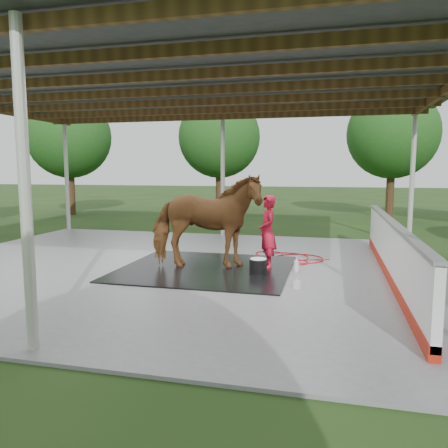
% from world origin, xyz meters
% --- Properties ---
extents(ground, '(100.00, 100.00, 0.00)m').
position_xyz_m(ground, '(0.00, 0.00, 0.00)').
color(ground, '#1E3814').
extents(concrete_slab, '(12.00, 10.00, 0.05)m').
position_xyz_m(concrete_slab, '(0.00, 0.00, 0.03)').
color(concrete_slab, slate).
rests_on(concrete_slab, ground).
extents(pavilion_structure, '(12.60, 10.60, 4.05)m').
position_xyz_m(pavilion_structure, '(0.00, -0.00, 3.97)').
color(pavilion_structure, beige).
rests_on(pavilion_structure, ground).
extents(dasher_board, '(0.16, 8.00, 1.15)m').
position_xyz_m(dasher_board, '(4.60, 0.00, 0.59)').
color(dasher_board, '#A71E0D').
rests_on(dasher_board, concrete_slab).
extents(tree_belt, '(28.00, 28.00, 5.80)m').
position_xyz_m(tree_belt, '(0.30, 0.90, 3.79)').
color(tree_belt, '#382314').
rests_on(tree_belt, ground).
extents(rubber_mat, '(3.61, 3.39, 0.03)m').
position_xyz_m(rubber_mat, '(0.82, -0.11, 0.06)').
color(rubber_mat, black).
rests_on(rubber_mat, concrete_slab).
extents(horse, '(2.57, 1.53, 2.03)m').
position_xyz_m(horse, '(0.82, -0.11, 1.09)').
color(horse, brown).
rests_on(horse, rubber_mat).
extents(handler, '(0.57, 0.68, 1.60)m').
position_xyz_m(handler, '(2.10, 0.33, 0.85)').
color(handler, red).
rests_on(handler, concrete_slab).
extents(wash_bucket, '(0.36, 0.36, 0.34)m').
position_xyz_m(wash_bucket, '(2.01, -0.33, 0.22)').
color(wash_bucket, black).
rests_on(wash_bucket, concrete_slab).
extents(soap_bottle_a, '(0.17, 0.17, 0.33)m').
position_xyz_m(soap_bottle_a, '(2.75, 0.08, 0.21)').
color(soap_bottle_a, silver).
rests_on(soap_bottle_a, concrete_slab).
extents(soap_bottle_b, '(0.13, 0.13, 0.22)m').
position_xyz_m(soap_bottle_b, '(2.87, -1.26, 0.16)').
color(soap_bottle_b, '#338CD8').
rests_on(soap_bottle_b, concrete_slab).
extents(hose_coil, '(1.86, 1.56, 0.02)m').
position_xyz_m(hose_coil, '(2.49, 1.53, 0.06)').
color(hose_coil, '#B10C17').
rests_on(hose_coil, concrete_slab).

